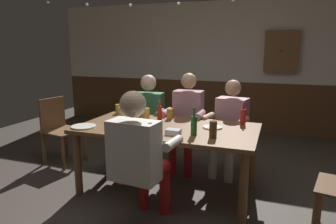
{
  "coord_description": "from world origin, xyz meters",
  "views": [
    {
      "loc": [
        1.08,
        -2.76,
        1.54
      ],
      "look_at": [
        0.0,
        0.19,
        0.88
      ],
      "focal_mm": 32.63,
      "sensor_mm": 36.0,
      "label": 1
    }
  ],
  "objects_px": {
    "person_0": "(147,115)",
    "person_1": "(187,117)",
    "person_3": "(138,153)",
    "bottle_2": "(243,116)",
    "plate_0": "(84,126)",
    "plate_1": "(212,127)",
    "pint_glass_3": "(122,111)",
    "bottle_0": "(160,112)",
    "person_2": "(230,123)",
    "wall_dart_cabinet": "(282,51)",
    "pint_glass_2": "(118,109)",
    "bottle_1": "(194,125)",
    "condiment_caddy": "(173,132)",
    "chair_empty_near_left": "(59,128)",
    "pint_glass_0": "(155,127)",
    "pint_glass_6": "(170,114)",
    "dining_table": "(167,135)",
    "pint_glass_4": "(138,110)",
    "pint_glass_5": "(130,114)",
    "table_candle": "(132,127)",
    "pint_glass_7": "(146,113)",
    "pint_glass_1": "(213,130)"
  },
  "relations": [
    {
      "from": "plate_0",
      "to": "pint_glass_3",
      "type": "height_order",
      "value": "pint_glass_3"
    },
    {
      "from": "pint_glass_3",
      "to": "bottle_1",
      "type": "bearing_deg",
      "value": -26.42
    },
    {
      "from": "plate_0",
      "to": "bottle_0",
      "type": "relative_size",
      "value": 1.16
    },
    {
      "from": "person_0",
      "to": "pint_glass_2",
      "type": "bearing_deg",
      "value": 44.67
    },
    {
      "from": "bottle_0",
      "to": "person_0",
      "type": "bearing_deg",
      "value": 128.59
    },
    {
      "from": "person_0",
      "to": "pint_glass_0",
      "type": "distance_m",
      "value": 1.15
    },
    {
      "from": "pint_glass_2",
      "to": "pint_glass_5",
      "type": "height_order",
      "value": "same"
    },
    {
      "from": "plate_0",
      "to": "bottle_2",
      "type": "height_order",
      "value": "bottle_2"
    },
    {
      "from": "person_1",
      "to": "pint_glass_7",
      "type": "bearing_deg",
      "value": 50.07
    },
    {
      "from": "pint_glass_0",
      "to": "condiment_caddy",
      "type": "bearing_deg",
      "value": 11.87
    },
    {
      "from": "chair_empty_near_left",
      "to": "pint_glass_0",
      "type": "distance_m",
      "value": 1.8
    },
    {
      "from": "person_2",
      "to": "plate_1",
      "type": "relative_size",
      "value": 5.73
    },
    {
      "from": "person_0",
      "to": "person_2",
      "type": "distance_m",
      "value": 1.1
    },
    {
      "from": "plate_1",
      "to": "pint_glass_3",
      "type": "relative_size",
      "value": 1.84
    },
    {
      "from": "chair_empty_near_left",
      "to": "plate_0",
      "type": "distance_m",
      "value": 1.11
    },
    {
      "from": "person_2",
      "to": "wall_dart_cabinet",
      "type": "xyz_separation_m",
      "value": [
        0.54,
        2.0,
        0.84
      ]
    },
    {
      "from": "person_3",
      "to": "pint_glass_0",
      "type": "relative_size",
      "value": 9.92
    },
    {
      "from": "person_0",
      "to": "person_1",
      "type": "relative_size",
      "value": 0.97
    },
    {
      "from": "dining_table",
      "to": "pint_glass_4",
      "type": "height_order",
      "value": "pint_glass_4"
    },
    {
      "from": "person_0",
      "to": "table_candle",
      "type": "height_order",
      "value": "person_0"
    },
    {
      "from": "condiment_caddy",
      "to": "pint_glass_3",
      "type": "bearing_deg",
      "value": 146.96
    },
    {
      "from": "person_0",
      "to": "person_3",
      "type": "relative_size",
      "value": 0.99
    },
    {
      "from": "plate_1",
      "to": "bottle_1",
      "type": "relative_size",
      "value": 0.76
    },
    {
      "from": "person_3",
      "to": "person_2",
      "type": "bearing_deg",
      "value": 74.48
    },
    {
      "from": "person_1",
      "to": "chair_empty_near_left",
      "type": "distance_m",
      "value": 1.74
    },
    {
      "from": "person_3",
      "to": "chair_empty_near_left",
      "type": "xyz_separation_m",
      "value": [
        -1.69,
        1.04,
        -0.2
      ]
    },
    {
      "from": "pint_glass_3",
      "to": "person_2",
      "type": "bearing_deg",
      "value": 18.65
    },
    {
      "from": "bottle_2",
      "to": "plate_0",
      "type": "bearing_deg",
      "value": -155.76
    },
    {
      "from": "table_candle",
      "to": "bottle_2",
      "type": "distance_m",
      "value": 1.21
    },
    {
      "from": "chair_empty_near_left",
      "to": "condiment_caddy",
      "type": "relative_size",
      "value": 6.29
    },
    {
      "from": "bottle_0",
      "to": "table_candle",
      "type": "bearing_deg",
      "value": -100.2
    },
    {
      "from": "person_2",
      "to": "pint_glass_4",
      "type": "height_order",
      "value": "person_2"
    },
    {
      "from": "pint_glass_2",
      "to": "plate_1",
      "type": "bearing_deg",
      "value": -13.25
    },
    {
      "from": "bottle_1",
      "to": "pint_glass_6",
      "type": "distance_m",
      "value": 0.72
    },
    {
      "from": "bottle_1",
      "to": "pint_glass_6",
      "type": "xyz_separation_m",
      "value": [
        -0.45,
        0.57,
        -0.04
      ]
    },
    {
      "from": "pint_glass_5",
      "to": "dining_table",
      "type": "bearing_deg",
      "value": -18.69
    },
    {
      "from": "chair_empty_near_left",
      "to": "wall_dart_cabinet",
      "type": "xyz_separation_m",
      "value": [
        2.76,
        2.4,
        1.01
      ]
    },
    {
      "from": "person_1",
      "to": "condiment_caddy",
      "type": "relative_size",
      "value": 8.8
    },
    {
      "from": "plate_0",
      "to": "pint_glass_2",
      "type": "distance_m",
      "value": 0.74
    },
    {
      "from": "pint_glass_6",
      "to": "person_3",
      "type": "bearing_deg",
      "value": -84.58
    },
    {
      "from": "pint_glass_0",
      "to": "pint_glass_1",
      "type": "height_order",
      "value": "pint_glass_1"
    },
    {
      "from": "bottle_0",
      "to": "pint_glass_5",
      "type": "xyz_separation_m",
      "value": [
        -0.35,
        -0.08,
        -0.03
      ]
    },
    {
      "from": "wall_dart_cabinet",
      "to": "person_0",
      "type": "bearing_deg",
      "value": -129.25
    },
    {
      "from": "pint_glass_2",
      "to": "bottle_0",
      "type": "bearing_deg",
      "value": -13.71
    },
    {
      "from": "person_0",
      "to": "bottle_0",
      "type": "distance_m",
      "value": 0.6
    },
    {
      "from": "bottle_1",
      "to": "person_3",
      "type": "bearing_deg",
      "value": -124.45
    },
    {
      "from": "dining_table",
      "to": "pint_glass_2",
      "type": "height_order",
      "value": "pint_glass_2"
    },
    {
      "from": "plate_1",
      "to": "pint_glass_6",
      "type": "distance_m",
      "value": 0.6
    },
    {
      "from": "bottle_0",
      "to": "bottle_1",
      "type": "distance_m",
      "value": 0.73
    },
    {
      "from": "chair_empty_near_left",
      "to": "bottle_0",
      "type": "distance_m",
      "value": 1.53
    }
  ]
}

